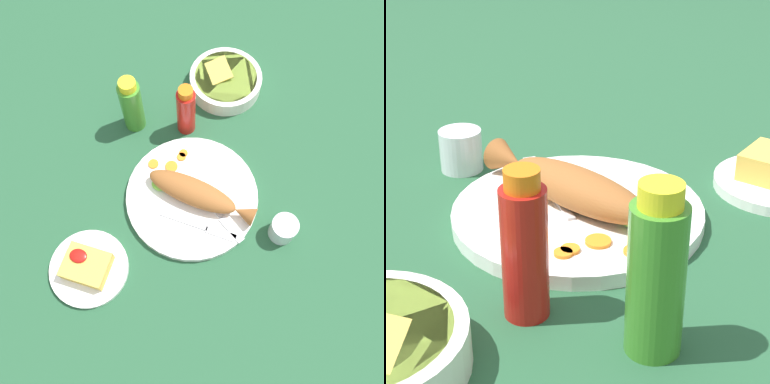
# 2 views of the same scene
# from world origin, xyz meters

# --- Properties ---
(ground_plane) EXTENTS (4.00, 4.00, 0.00)m
(ground_plane) POSITION_xyz_m (0.00, 0.00, 0.00)
(ground_plane) COLOR #235133
(main_plate) EXTENTS (0.31, 0.31, 0.02)m
(main_plate) POSITION_xyz_m (0.00, 0.00, 0.01)
(main_plate) COLOR white
(main_plate) RESTS_ON ground_plane
(fried_fish) EXTENTS (0.26, 0.09, 0.05)m
(fried_fish) POSITION_xyz_m (-0.02, 0.00, 0.04)
(fried_fish) COLOR #935628
(fried_fish) RESTS_ON main_plate
(fork_near) EXTENTS (0.16, 0.12, 0.00)m
(fork_near) POSITION_xyz_m (-0.07, 0.03, 0.02)
(fork_near) COLOR silver
(fork_near) RESTS_ON main_plate
(fork_far) EXTENTS (0.19, 0.02, 0.00)m
(fork_far) POSITION_xyz_m (-0.04, 0.07, 0.02)
(fork_far) COLOR silver
(fork_far) RESTS_ON main_plate
(carrot_slice_near) EXTENTS (0.02, 0.02, 0.00)m
(carrot_slice_near) POSITION_xyz_m (0.05, -0.10, 0.02)
(carrot_slice_near) COLOR orange
(carrot_slice_near) RESTS_ON main_plate
(carrot_slice_mid) EXTENTS (0.02, 0.02, 0.00)m
(carrot_slice_mid) POSITION_xyz_m (0.05, -0.09, 0.02)
(carrot_slice_mid) COLOR orange
(carrot_slice_mid) RESTS_ON main_plate
(carrot_slice_far) EXTENTS (0.03, 0.03, 0.00)m
(carrot_slice_far) POSITION_xyz_m (0.07, -0.06, 0.02)
(carrot_slice_far) COLOR orange
(carrot_slice_far) RESTS_ON main_plate
(carrot_slice_extra) EXTENTS (0.02, 0.02, 0.00)m
(carrot_slice_extra) POSITION_xyz_m (0.11, -0.05, 0.02)
(carrot_slice_extra) COLOR orange
(carrot_slice_extra) RESTS_ON main_plate
(lime_wedge_main) EXTENTS (0.04, 0.03, 0.02)m
(lime_wedge_main) POSITION_xyz_m (0.08, -0.00, 0.03)
(lime_wedge_main) COLOR #6BB233
(lime_wedge_main) RESTS_ON main_plate
(hot_sauce_bottle_red) EXTENTS (0.05, 0.05, 0.16)m
(hot_sauce_bottle_red) POSITION_xyz_m (0.07, -0.18, 0.07)
(hot_sauce_bottle_red) COLOR #B21914
(hot_sauce_bottle_red) RESTS_ON ground_plane
(hot_sauce_bottle_green) EXTENTS (0.05, 0.05, 0.17)m
(hot_sauce_bottle_green) POSITION_xyz_m (0.20, -0.15, 0.08)
(hot_sauce_bottle_green) COLOR #3D8428
(hot_sauce_bottle_green) RESTS_ON ground_plane
(salt_cup) EXTENTS (0.06, 0.06, 0.06)m
(salt_cup) POSITION_xyz_m (-0.22, 0.02, 0.03)
(salt_cup) COLOR silver
(salt_cup) RESTS_ON ground_plane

